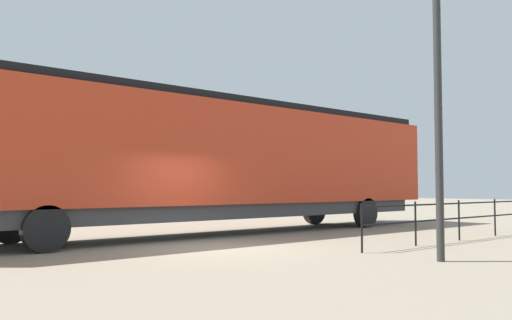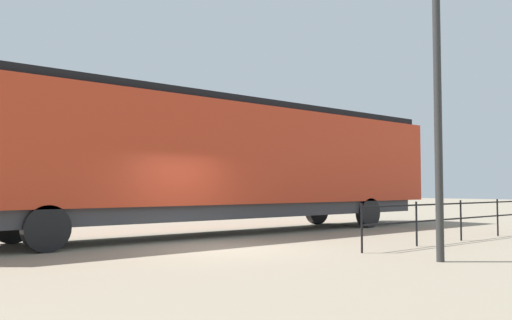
# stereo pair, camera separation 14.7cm
# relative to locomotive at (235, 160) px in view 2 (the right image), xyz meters

# --- Properties ---
(ground_plane) EXTENTS (120.00, 120.00, 0.00)m
(ground_plane) POSITION_rel_locomotive_xyz_m (3.20, -3.09, -2.42)
(ground_plane) COLOR gray
(locomotive) EXTENTS (2.91, 18.70, 4.33)m
(locomotive) POSITION_rel_locomotive_xyz_m (0.00, 0.00, 0.00)
(locomotive) COLOR red
(locomotive) RESTS_ON ground_plane
(lamp_post) EXTENTS (0.48, 0.48, 6.06)m
(lamp_post) POSITION_rel_locomotive_xyz_m (8.09, -1.10, 1.73)
(lamp_post) COLOR #2D2D2D
(lamp_post) RESTS_ON ground_plane
(platform_fence) EXTENTS (0.05, 11.19, 1.14)m
(platform_fence) POSITION_rel_locomotive_xyz_m (6.14, 4.42, -1.66)
(platform_fence) COLOR black
(platform_fence) RESTS_ON ground_plane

